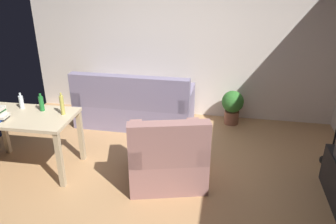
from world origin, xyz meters
The scene contains 9 objects.
ground_plane centered at (0.00, 0.00, -0.01)m, with size 5.20×4.40×0.02m, color tan.
wall_rear centered at (0.00, 2.20, 1.35)m, with size 5.20×0.10×2.70m, color silver.
couch centered at (-0.66, 1.59, 0.31)m, with size 1.87×0.84×0.92m.
desk centered at (-1.61, 0.05, 0.65)m, with size 1.22×0.73×0.76m.
potted_plant centered at (0.92, 1.90, 0.33)m, with size 0.36×0.36×0.57m.
armchair centered at (0.16, 0.12, 0.32)m, with size 1.09×1.05×0.92m.
bottle_clear centered at (-1.76, 0.25, 0.85)m, with size 0.06×0.06×0.21m.
bottle_green centered at (-1.47, 0.23, 0.86)m, with size 0.06×0.06×0.23m.
bottle_squat centered at (-1.15, 0.17, 0.89)m, with size 0.05×0.05×0.28m.
Camera 1 is at (0.81, -3.30, 2.47)m, focal length 35.88 mm.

